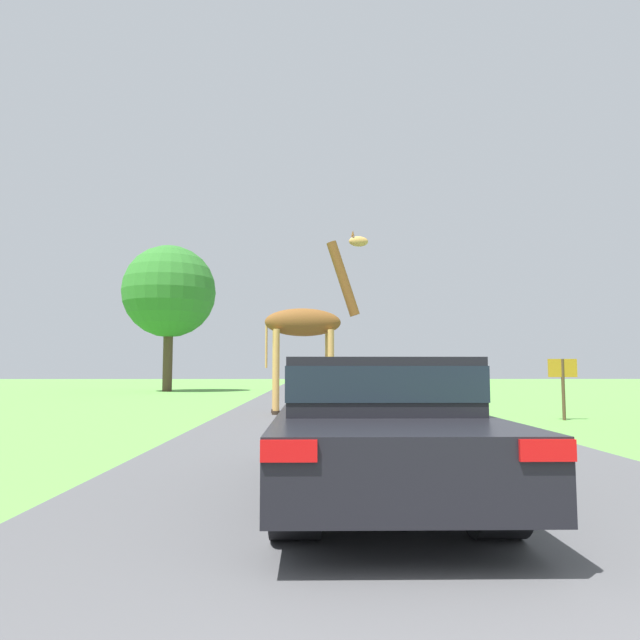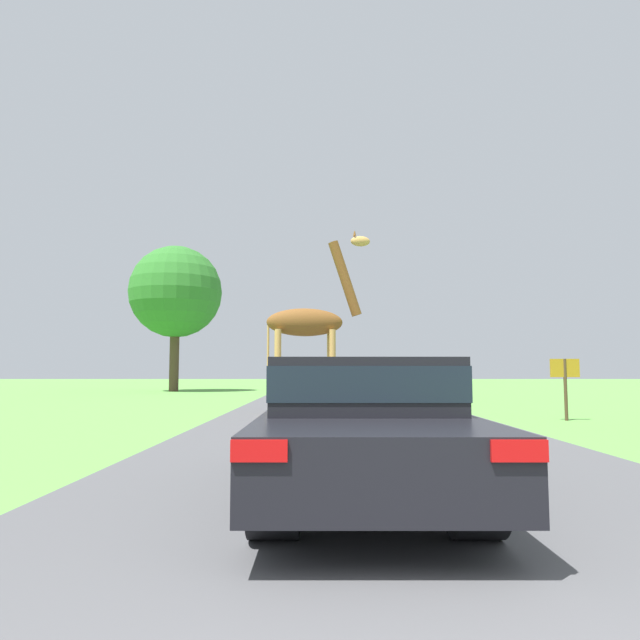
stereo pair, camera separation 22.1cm
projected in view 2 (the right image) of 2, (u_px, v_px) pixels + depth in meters
name	position (u px, v px, depth m)	size (l,w,h in m)	color
road	(332.00, 392.00, 31.01)	(6.72, 120.00, 0.00)	#4C4C4F
giraffe_near_road	(309.00, 325.00, 15.98)	(2.98, 0.96, 5.20)	tan
car_lead_maroon	(359.00, 420.00, 5.46)	(1.78, 4.59, 1.29)	black
car_queue_right	(398.00, 381.00, 23.32)	(1.81, 4.66, 1.46)	silver
car_queue_left	(347.00, 380.00, 30.59)	(1.79, 4.25, 1.26)	silver
tree_centre_back	(174.00, 292.00, 33.17)	(5.34, 5.34, 8.45)	#4C3828
sign_post	(563.00, 377.00, 13.67)	(0.70, 0.08, 1.47)	#4C3823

